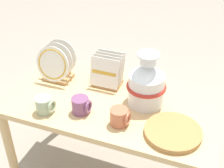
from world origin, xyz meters
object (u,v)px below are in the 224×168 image
Objects in this scene: dish_rack_round_plates at (56,65)px; mug_sage_glaze at (45,105)px; dish_rack_square_plates at (107,74)px; wicker_charger_stack at (173,132)px; mug_terracotta_glaze at (120,117)px; mug_plum_glaze at (81,105)px; ceramic_vase at (147,83)px.

mug_sage_glaze is (0.10, -0.31, -0.06)m from dish_rack_round_plates.
dish_rack_square_plates reaches higher than wicker_charger_stack.
dish_rack_square_plates is 0.56m from wicker_charger_stack.
mug_terracotta_glaze is at bearing 6.78° from mug_sage_glaze.
dish_rack_round_plates is 0.33m from mug_sage_glaze.
mug_plum_glaze is 0.23m from mug_terracotta_glaze.
mug_plum_glaze is (-0.03, -0.31, -0.03)m from dish_rack_square_plates.
ceramic_vase is at bearing 134.78° from wicker_charger_stack.
dish_rack_square_plates is (-0.27, 0.10, -0.06)m from ceramic_vase.
ceramic_vase is at bearing 34.10° from mug_plum_glaze.
wicker_charger_stack is at bearing 5.77° from mug_sage_glaze.
wicker_charger_stack is at bearing 0.36° from mug_plum_glaze.
ceramic_vase is 0.59m from dish_rack_round_plates.
ceramic_vase reaches higher than dish_rack_round_plates.
dish_rack_square_plates is 1.93× the size of mug_terracotta_glaze.
dish_rack_square_plates is 1.93× the size of mug_plum_glaze.
dish_rack_round_plates is 2.34× the size of mug_plum_glaze.
mug_sage_glaze is (-0.22, -0.37, -0.03)m from dish_rack_square_plates.
wicker_charger_stack is at bearing -45.22° from ceramic_vase.
mug_sage_glaze reaches higher than wicker_charger_stack.
dish_rack_round_plates reaches higher than mug_sage_glaze.
ceramic_vase reaches higher than wicker_charger_stack.
dish_rack_round_plates is (-0.59, 0.04, -0.03)m from ceramic_vase.
ceramic_vase is at bearing -3.83° from dish_rack_round_plates.
dish_rack_round_plates is at bearing 162.97° from wicker_charger_stack.
mug_terracotta_glaze is at bearing -58.64° from dish_rack_square_plates.
ceramic_vase reaches higher than mug_terracotta_glaze.
mug_plum_glaze is (-0.50, -0.00, 0.03)m from wicker_charger_stack.
dish_rack_round_plates is at bearing 152.99° from mug_terracotta_glaze.
wicker_charger_stack is 2.81× the size of mug_plum_glaze.
wicker_charger_stack is (0.47, -0.30, -0.06)m from dish_rack_square_plates.
dish_rack_round_plates reaches higher than dish_rack_square_plates.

